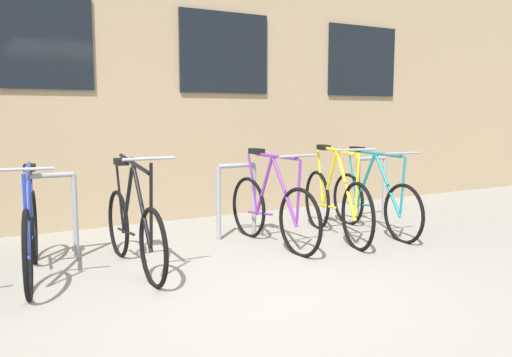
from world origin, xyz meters
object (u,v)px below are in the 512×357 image
bicycle_purple (272,210)px  bicycle_black (134,228)px  bicycle_yellow (336,203)px  bicycle_teal (374,201)px  bicycle_blue (31,234)px

bicycle_purple → bicycle_black: bearing=-174.5°
bicycle_yellow → bicycle_black: bearing=-177.5°
bicycle_purple → bicycle_yellow: bearing=-3.4°
bicycle_teal → bicycle_black: bicycle_black is taller
bicycle_blue → bicycle_purple: bicycle_purple is taller
bicycle_blue → bicycle_teal: 3.80m
bicycle_yellow → bicycle_purple: size_ratio=1.05×
bicycle_blue → bicycle_teal: (3.80, -0.07, -0.01)m
bicycle_black → bicycle_purple: (1.56, 0.15, 0.01)m
bicycle_yellow → bicycle_purple: bicycle_yellow is taller
bicycle_blue → bicycle_teal: size_ratio=1.01×
bicycle_teal → bicycle_black: 2.95m
bicycle_purple → bicycle_teal: bearing=-1.8°
bicycle_blue → bicycle_purple: 2.41m
bicycle_teal → bicycle_black: size_ratio=1.00×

